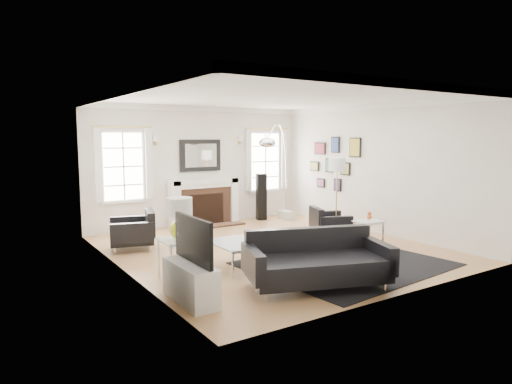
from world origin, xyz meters
TOP-DOWN VIEW (x-y plane):
  - floor at (0.00, 0.00)m, footprint 6.00×6.00m
  - back_wall at (0.00, 3.00)m, footprint 5.50×0.04m
  - front_wall at (0.00, -3.00)m, footprint 5.50×0.04m
  - left_wall at (-2.75, 0.00)m, footprint 0.04×6.00m
  - right_wall at (2.75, 0.00)m, footprint 0.04×6.00m
  - ceiling at (0.00, 0.00)m, footprint 5.50×6.00m
  - crown_molding at (0.00, 0.00)m, footprint 5.50×6.00m
  - fireplace at (0.00, 2.79)m, footprint 1.70×0.69m
  - mantel_mirror at (0.00, 2.95)m, footprint 1.05×0.07m
  - window_left at (-1.85, 2.95)m, footprint 1.24×0.15m
  - window_right at (1.85, 2.95)m, footprint 1.24×0.15m
  - gallery_wall at (2.72, 1.30)m, footprint 0.04×1.73m
  - tv_unit at (-2.44, -1.70)m, footprint 0.35×1.00m
  - area_rug at (0.43, -1.52)m, footprint 3.28×2.82m
  - sofa at (-0.74, -2.12)m, footprint 2.16×1.50m
  - armchair_left at (-2.14, 1.40)m, footprint 0.98×1.05m
  - armchair_right at (1.53, 0.15)m, footprint 0.94×0.99m
  - coffee_table at (-1.09, -0.74)m, footprint 0.95×0.95m
  - side_table_left at (-2.20, -0.81)m, footprint 0.56×0.56m
  - nesting_table at (1.51, -1.01)m, footprint 0.49×0.41m
  - gourd_lamp at (-2.20, -0.81)m, footprint 0.38×0.38m
  - orange_vase at (1.51, -1.01)m, footprint 0.10×0.10m
  - arc_floor_lamp at (1.39, 1.75)m, footprint 1.75×1.62m
  - stick_floor_lamp at (1.62, 0.01)m, footprint 0.34×0.34m
  - speaker_tower at (1.54, 2.65)m, footprint 0.30×0.30m

SIDE VIEW (x-z plane):
  - floor at x=0.00m, z-range 0.00..0.00m
  - area_rug at x=0.43m, z-range 0.00..0.01m
  - armchair_right at x=1.53m, z-range 0.03..0.56m
  - tv_unit at x=-2.44m, z-range -0.22..0.87m
  - armchair_left at x=-2.14m, z-range 0.03..0.63m
  - sofa at x=-0.74m, z-range 0.03..0.67m
  - coffee_table at x=-1.09m, z-range 0.18..0.60m
  - nesting_table at x=1.51m, z-range 0.15..0.69m
  - side_table_left at x=-2.20m, z-range 0.20..0.81m
  - fireplace at x=0.00m, z-range -0.01..1.10m
  - speaker_tower at x=1.54m, z-range 0.00..1.17m
  - orange_vase at x=1.51m, z-range 0.55..0.70m
  - gourd_lamp at x=-2.20m, z-range 0.66..1.27m
  - arc_floor_lamp at x=1.39m, z-range 0.10..2.58m
  - back_wall at x=0.00m, z-range 0.00..2.80m
  - front_wall at x=0.00m, z-range 0.00..2.80m
  - left_wall at x=-2.75m, z-range 0.00..2.80m
  - right_wall at x=2.75m, z-range 0.00..2.80m
  - stick_floor_lamp at x=1.62m, z-range 0.61..2.28m
  - window_left at x=-1.85m, z-range 0.65..2.27m
  - window_right at x=1.85m, z-range 0.65..2.27m
  - gallery_wall at x=2.72m, z-range 0.89..2.18m
  - mantel_mirror at x=0.00m, z-range 1.27..2.02m
  - crown_molding at x=0.00m, z-range 2.68..2.80m
  - ceiling at x=0.00m, z-range 2.79..2.81m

